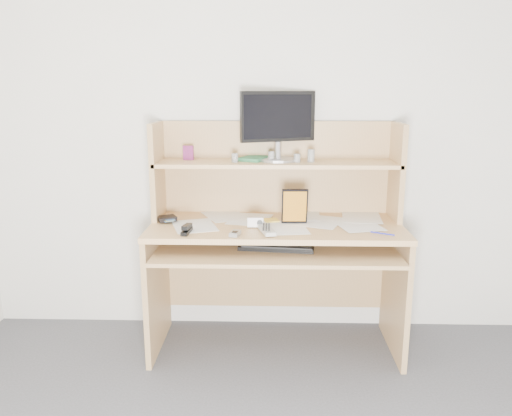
{
  "coord_description": "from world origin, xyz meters",
  "views": [
    {
      "loc": [
        -0.04,
        -1.2,
        1.48
      ],
      "look_at": [
        -0.11,
        1.43,
        0.85
      ],
      "focal_mm": 35.0,
      "sensor_mm": 36.0,
      "label": 1
    }
  ],
  "objects_px": {
    "game_case": "(295,206)",
    "keyboard": "(276,246)",
    "desk": "(276,230)",
    "tv_remote": "(266,230)",
    "monitor": "(278,124)"
  },
  "relations": [
    {
      "from": "game_case",
      "to": "desk",
      "type": "bearing_deg",
      "value": 135.59
    },
    {
      "from": "desk",
      "to": "keyboard",
      "type": "xyz_separation_m",
      "value": [
        0.0,
        -0.21,
        -0.03
      ]
    },
    {
      "from": "monitor",
      "to": "tv_remote",
      "type": "bearing_deg",
      "value": -122.18
    },
    {
      "from": "desk",
      "to": "game_case",
      "type": "xyz_separation_m",
      "value": [
        0.1,
        -0.09,
        0.16
      ]
    },
    {
      "from": "desk",
      "to": "monitor",
      "type": "bearing_deg",
      "value": 85.75
    },
    {
      "from": "game_case",
      "to": "keyboard",
      "type": "bearing_deg",
      "value": -131.98
    },
    {
      "from": "desk",
      "to": "keyboard",
      "type": "relative_size",
      "value": 3.38
    },
    {
      "from": "keyboard",
      "to": "game_case",
      "type": "relative_size",
      "value": 2.07
    },
    {
      "from": "tv_remote",
      "to": "monitor",
      "type": "height_order",
      "value": "monitor"
    },
    {
      "from": "keyboard",
      "to": "monitor",
      "type": "xyz_separation_m",
      "value": [
        0.01,
        0.33,
        0.63
      ]
    },
    {
      "from": "desk",
      "to": "game_case",
      "type": "relative_size",
      "value": 6.99
    },
    {
      "from": "tv_remote",
      "to": "monitor",
      "type": "distance_m",
      "value": 0.64
    },
    {
      "from": "desk",
      "to": "keyboard",
      "type": "height_order",
      "value": "desk"
    },
    {
      "from": "tv_remote",
      "to": "keyboard",
      "type": "bearing_deg",
      "value": 21.01
    },
    {
      "from": "desk",
      "to": "game_case",
      "type": "bearing_deg",
      "value": -42.6
    }
  ]
}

